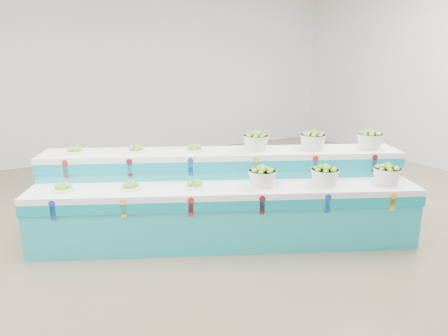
{
  "coord_description": "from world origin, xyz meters",
  "views": [
    {
      "loc": [
        -2.53,
        -3.94,
        2.16
      ],
      "look_at": [
        -0.26,
        0.25,
        0.87
      ],
      "focal_mm": 33.06,
      "sensor_mm": 36.0,
      "label": 1
    }
  ],
  "objects": [
    {
      "name": "ground",
      "position": [
        0.0,
        0.0,
        0.0
      ],
      "size": [
        10.0,
        10.0,
        0.0
      ],
      "primitive_type": "plane",
      "color": "#725F4C",
      "rests_on": "ground"
    },
    {
      "name": "back_wall",
      "position": [
        0.0,
        5.0,
        2.0
      ],
      "size": [
        10.0,
        0.0,
        10.0
      ],
      "primitive_type": "plane",
      "rotation": [
        1.57,
        0.0,
        0.0
      ],
      "color": "silver",
      "rests_on": "ground"
    },
    {
      "name": "plate_lower_right",
      "position": [
        -0.7,
        0.14,
        0.77
      ],
      "size": [
        0.32,
        0.32,
        0.09
      ],
      "primitive_type": "cylinder",
      "rotation": [
        0.0,
        0.0,
        -0.43
      ],
      "color": "white",
      "rests_on": "display_stand"
    },
    {
      "name": "plate_lower_mid",
      "position": [
        -1.35,
        0.44,
        0.77
      ],
      "size": [
        0.32,
        0.32,
        0.09
      ],
      "primitive_type": "cylinder",
      "rotation": [
        0.0,
        0.0,
        -0.43
      ],
      "color": "white",
      "rests_on": "display_stand"
    },
    {
      "name": "plate_upper_right",
      "position": [
        -0.47,
        0.65,
        1.07
      ],
      "size": [
        0.32,
        0.32,
        0.09
      ],
      "primitive_type": "cylinder",
      "rotation": [
        0.0,
        0.0,
        -0.43
      ],
      "color": "white",
      "rests_on": "display_stand"
    },
    {
      "name": "basket_upper_mid",
      "position": [
        0.9,
        0.03,
        1.14
      ],
      "size": [
        0.42,
        0.42,
        0.23
      ],
      "primitive_type": null,
      "rotation": [
        0.0,
        0.0,
        -0.43
      ],
      "color": "silver",
      "rests_on": "display_stand"
    },
    {
      "name": "basket_upper_right",
      "position": [
        1.57,
        -0.28,
        1.14
      ],
      "size": [
        0.42,
        0.42,
        0.23
      ],
      "primitive_type": null,
      "rotation": [
        0.0,
        0.0,
        -0.43
      ],
      "color": "silver",
      "rests_on": "display_stand"
    },
    {
      "name": "plate_upper_mid",
      "position": [
        -1.13,
        0.94,
        1.07
      ],
      "size": [
        0.32,
        0.32,
        0.09
      ],
      "primitive_type": "cylinder",
      "rotation": [
        0.0,
        0.0,
        -0.43
      ],
      "color": "white",
      "rests_on": "display_stand"
    },
    {
      "name": "plate_upper_left",
      "position": [
        -1.8,
        1.24,
        1.07
      ],
      "size": [
        0.32,
        0.32,
        0.09
      ],
      "primitive_type": "cylinder",
      "rotation": [
        0.0,
        0.0,
        -0.43
      ],
      "color": "white",
      "rests_on": "display_stand"
    },
    {
      "name": "display_stand",
      "position": [
        -0.26,
        0.25,
        0.51
      ],
      "size": [
        4.54,
        2.89,
        1.02
      ],
      "primitive_type": null,
      "rotation": [
        0.0,
        0.0,
        -0.43
      ],
      "color": "#21ABBB",
      "rests_on": "ground"
    },
    {
      "name": "basket_lower_mid",
      "position": [
        0.67,
        -0.48,
        0.84
      ],
      "size": [
        0.42,
        0.42,
        0.23
      ],
      "primitive_type": null,
      "rotation": [
        0.0,
        0.0,
        -0.43
      ],
      "color": "silver",
      "rests_on": "display_stand"
    },
    {
      "name": "plate_lower_left",
      "position": [
        -2.02,
        0.74,
        0.77
      ],
      "size": [
        0.32,
        0.32,
        0.09
      ],
      "primitive_type": "cylinder",
      "rotation": [
        0.0,
        0.0,
        -0.43
      ],
      "color": "white",
      "rests_on": "display_stand"
    },
    {
      "name": "basket_upper_left",
      "position": [
        0.23,
        0.33,
        1.14
      ],
      "size": [
        0.42,
        0.42,
        0.23
      ],
      "primitive_type": null,
      "rotation": [
        0.0,
        0.0,
        -0.43
      ],
      "color": "silver",
      "rests_on": "display_stand"
    },
    {
      "name": "basket_lower_right",
      "position": [
        1.34,
        -0.78,
        0.84
      ],
      "size": [
        0.42,
        0.42,
        0.23
      ],
      "primitive_type": null,
      "rotation": [
        0.0,
        0.0,
        -0.43
      ],
      "color": "silver",
      "rests_on": "display_stand"
    },
    {
      "name": "basket_lower_left",
      "position": [
        0.0,
        -0.18,
        0.84
      ],
      "size": [
        0.42,
        0.42,
        0.23
      ],
      "primitive_type": null,
      "rotation": [
        0.0,
        0.0,
        -0.43
      ],
      "color": "silver",
      "rests_on": "display_stand"
    }
  ]
}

